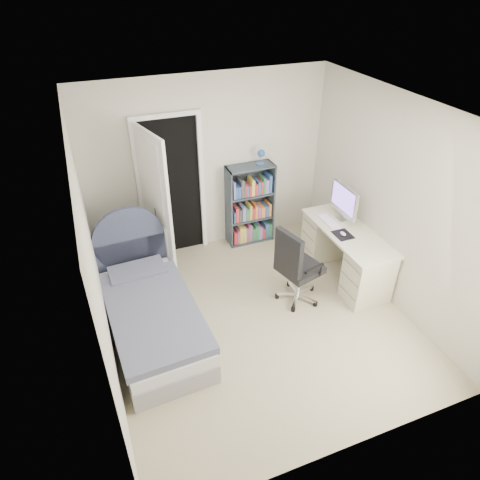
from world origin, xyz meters
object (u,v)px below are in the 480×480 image
object	(u,v)px
bed	(151,312)
nightstand	(118,245)
desk	(345,251)
office_chair	(295,264)
floor_lamp	(160,235)
bookcase	(250,208)

from	to	relation	value
bed	nightstand	size ratio (longest dim) A/B	3.14
desk	office_chair	world-z (taller)	desk
floor_lamp	bookcase	world-z (taller)	bookcase
nightstand	desk	size ratio (longest dim) A/B	0.43
nightstand	desk	bearing A→B (deg)	-23.39
office_chair	nightstand	bearing A→B (deg)	143.06
nightstand	office_chair	world-z (taller)	office_chair
office_chair	floor_lamp	bearing A→B (deg)	138.65
nightstand	bookcase	bearing A→B (deg)	2.08
bed	desk	world-z (taller)	desk
bookcase	office_chair	size ratio (longest dim) A/B	1.38
office_chair	bed	bearing A→B (deg)	175.59
bed	floor_lamp	xyz separation A→B (m)	(0.37, 1.08, 0.31)
bookcase	office_chair	world-z (taller)	bookcase
desk	floor_lamp	bearing A→B (deg)	156.49
bed	nightstand	xyz separation A→B (m)	(-0.16, 1.31, 0.15)
bookcase	desk	distance (m)	1.54
bed	desk	bearing A→B (deg)	2.13
nightstand	bookcase	xyz separation A→B (m)	(1.96, 0.07, 0.13)
bed	floor_lamp	size ratio (longest dim) A/B	1.38
floor_lamp	office_chair	distance (m)	1.84
desk	office_chair	xyz separation A→B (m)	(-0.88, -0.23, 0.19)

